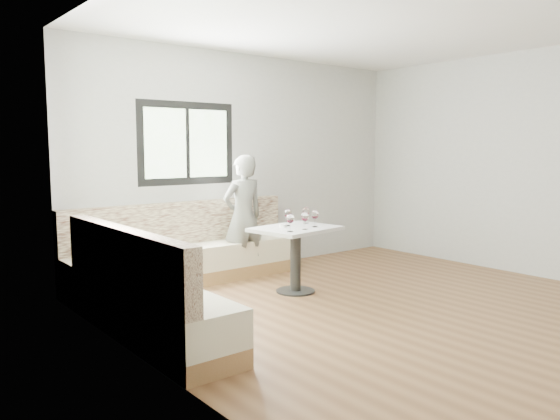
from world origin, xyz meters
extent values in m
cube|color=brown|center=(0.00, 0.00, 0.00)|extent=(5.00, 5.00, 0.01)
cube|color=white|center=(0.00, 0.00, 2.80)|extent=(5.00, 5.00, 0.01)
cube|color=#B7B7B2|center=(0.00, 2.50, 1.40)|extent=(5.00, 0.01, 2.80)
cube|color=#B7B7B2|center=(-2.50, 0.00, 1.40)|extent=(0.01, 5.00, 2.80)
cube|color=#B7B7B2|center=(2.50, 0.00, 1.40)|extent=(0.01, 5.00, 2.80)
cube|color=black|center=(-0.90, 2.49, 1.65)|extent=(1.30, 0.02, 1.00)
cube|color=black|center=(-2.49, 0.90, 1.65)|extent=(0.02, 1.30, 1.00)
cube|color=olive|center=(-1.05, 2.23, 0.08)|extent=(2.90, 0.55, 0.16)
cube|color=beige|center=(-1.05, 2.23, 0.30)|extent=(2.90, 0.55, 0.29)
cube|color=beige|center=(-1.05, 2.43, 0.70)|extent=(2.90, 0.14, 0.50)
cube|color=olive|center=(-2.23, 0.82, 0.08)|extent=(0.55, 2.25, 0.16)
cube|color=beige|center=(-2.23, 0.82, 0.30)|extent=(0.55, 2.25, 0.29)
cube|color=beige|center=(-2.43, 0.82, 0.70)|extent=(0.14, 2.25, 0.50)
cube|color=#B84A21|center=(-2.20, 0.90, 0.51)|extent=(0.53, 0.53, 0.12)
cylinder|color=black|center=(-0.33, 1.14, 0.01)|extent=(0.43, 0.43, 0.02)
cylinder|color=black|center=(-0.33, 1.14, 0.34)|extent=(0.12, 0.12, 0.69)
cube|color=silver|center=(-0.33, 1.14, 0.71)|extent=(0.98, 0.81, 0.04)
imported|color=slate|center=(-0.37, 2.09, 0.76)|extent=(0.56, 0.38, 1.51)
cylinder|color=white|center=(-0.43, 1.23, 0.75)|extent=(0.09, 0.09, 0.03)
sphere|color=black|center=(-0.42, 1.24, 0.76)|extent=(0.02, 0.02, 0.02)
sphere|color=black|center=(-0.44, 1.24, 0.76)|extent=(0.02, 0.02, 0.02)
sphere|color=black|center=(-0.43, 1.22, 0.76)|extent=(0.02, 0.02, 0.02)
cylinder|color=white|center=(-0.58, 0.92, 0.73)|extent=(0.06, 0.06, 0.01)
cylinder|color=white|center=(-0.58, 0.92, 0.78)|extent=(0.01, 0.01, 0.08)
ellipsoid|color=white|center=(-0.58, 0.92, 0.87)|extent=(0.09, 0.09, 0.10)
cylinder|color=#51081A|center=(-0.58, 0.92, 0.84)|extent=(0.06, 0.06, 0.02)
cylinder|color=white|center=(-0.36, 0.94, 0.73)|extent=(0.06, 0.06, 0.01)
cylinder|color=white|center=(-0.36, 0.94, 0.78)|extent=(0.01, 0.01, 0.08)
ellipsoid|color=white|center=(-0.36, 0.94, 0.87)|extent=(0.09, 0.09, 0.10)
cylinder|color=#51081A|center=(-0.36, 0.94, 0.84)|extent=(0.06, 0.06, 0.02)
cylinder|color=white|center=(-0.15, 1.02, 0.73)|extent=(0.06, 0.06, 0.01)
cylinder|color=white|center=(-0.15, 1.02, 0.78)|extent=(0.01, 0.01, 0.08)
ellipsoid|color=white|center=(-0.15, 1.02, 0.87)|extent=(0.09, 0.09, 0.10)
cylinder|color=#51081A|center=(-0.15, 1.02, 0.84)|extent=(0.06, 0.06, 0.02)
cylinder|color=white|center=(-0.32, 1.28, 0.73)|extent=(0.06, 0.06, 0.01)
cylinder|color=white|center=(-0.32, 1.28, 0.78)|extent=(0.01, 0.01, 0.08)
ellipsoid|color=white|center=(-0.32, 1.28, 0.87)|extent=(0.09, 0.09, 0.10)
cylinder|color=#51081A|center=(-0.32, 1.28, 0.84)|extent=(0.06, 0.06, 0.02)
cylinder|color=white|center=(-0.04, 1.29, 0.73)|extent=(0.06, 0.06, 0.01)
cylinder|color=white|center=(-0.04, 1.29, 0.78)|extent=(0.01, 0.01, 0.08)
ellipsoid|color=white|center=(-0.04, 1.29, 0.87)|extent=(0.09, 0.09, 0.10)
cylinder|color=#51081A|center=(-0.04, 1.29, 0.84)|extent=(0.06, 0.06, 0.02)
camera|label=1|loc=(-4.18, -3.38, 1.60)|focal=35.00mm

